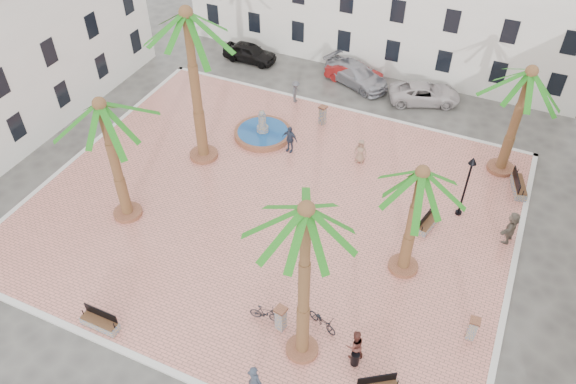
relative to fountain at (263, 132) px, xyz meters
name	(u,v)px	position (x,y,z in m)	size (l,w,h in m)	color
ground	(272,208)	(3.42, -5.81, -0.41)	(120.00, 120.00, 0.00)	#56544F
plaza	(272,207)	(3.42, -5.81, -0.34)	(26.00, 22.00, 0.15)	#E38776
kerb_n	(340,108)	(3.42, 5.19, -0.33)	(26.30, 0.30, 0.16)	silver
kerb_s	(161,368)	(3.42, -16.81, -0.33)	(26.30, 0.30, 0.16)	silver
kerb_e	(510,282)	(16.42, -5.81, -0.33)	(0.30, 22.30, 0.16)	silver
kerb_w	(87,149)	(-9.58, -5.81, -0.33)	(0.30, 22.30, 0.16)	silver
fountain	(263,132)	(0.00, 0.00, 0.00)	(3.71, 3.71, 1.92)	#94553A
palm_nw	(188,31)	(-2.38, -3.45, 8.09)	(5.64, 5.64, 9.72)	#94553A
palm_sw	(103,119)	(-3.55, -9.64, 6.09)	(5.07, 5.07, 7.54)	#94553A
palm_s	(306,227)	(8.61, -13.57, 7.47)	(4.69, 4.69, 8.91)	#94553A
palm_e	(420,186)	(11.35, -7.13, 5.21)	(4.86, 4.86, 6.58)	#94553A
palm_ne	(527,85)	(14.59, 2.83, 5.59)	(5.18, 5.18, 7.03)	#94553A
bench_s	(100,322)	(-0.24, -16.19, 0.02)	(1.85, 0.57, 0.98)	gray
bench_e	(428,224)	(11.78, -3.81, -0.01)	(0.88, 1.76, 0.89)	gray
bench_ne	(518,186)	(15.80, 1.29, 0.04)	(1.15, 2.11, 1.06)	gray
lamppost_s	(302,296)	(8.19, -12.68, 2.28)	(0.41, 0.41, 3.76)	black
lamppost_e	(469,177)	(13.09, -2.08, 2.42)	(0.43, 0.43, 3.96)	black
bollard_se	(281,318)	(7.27, -12.88, 0.46)	(0.58, 0.58, 1.39)	gray
bollard_n	(323,115)	(3.01, 2.86, 0.43)	(0.57, 0.57, 1.32)	gray
bollard_e	(473,328)	(15.19, -9.85, 0.40)	(0.48, 0.48, 1.28)	gray
litter_bin	(355,359)	(10.92, -13.23, 0.10)	(0.37, 0.37, 0.72)	black
cyclist_a	(255,381)	(7.65, -16.21, 0.71)	(0.70, 0.46, 1.93)	#313949
bicycle_a	(323,321)	(8.96, -12.05, 0.17)	(0.57, 1.62, 0.85)	black
cyclist_b	(355,345)	(10.76, -12.91, 0.59)	(0.83, 0.65, 1.71)	#5A2B24
bicycle_b	(265,313)	(6.44, -12.77, 0.19)	(0.43, 1.51, 0.91)	black
pedestrian_fountain_a	(361,151)	(6.60, 0.04, 0.53)	(0.77, 0.50, 1.58)	#916E57
pedestrian_fountain_b	(290,139)	(2.25, -0.74, 0.65)	(1.06, 0.44, 1.81)	#2D374C
pedestrian_north	(296,91)	(0.31, 4.59, 0.54)	(1.04, 0.60, 1.61)	#4B4C51
pedestrian_east	(511,227)	(15.82, -3.05, 0.71)	(1.79, 0.57, 1.93)	#6E6355
car_black	(250,52)	(-5.40, 8.64, 0.31)	(1.70, 4.22, 1.44)	black
car_red	(354,73)	(3.08, 9.03, 0.29)	(1.48, 4.24, 1.40)	maroon
car_silver	(356,74)	(3.29, 8.83, 0.35)	(2.13, 5.25, 1.52)	#A4A4AC
car_white	(425,93)	(8.47, 8.49, 0.27)	(2.27, 4.92, 1.37)	beige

